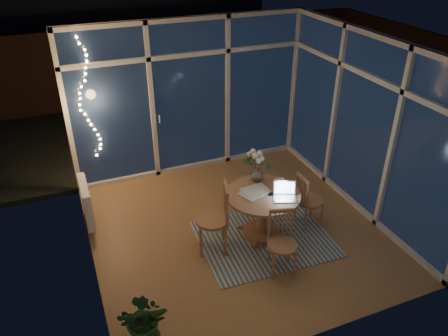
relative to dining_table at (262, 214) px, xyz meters
The scene contains 24 objects.
floor 0.50m from the dining_table, 138.39° to the left, with size 4.00×4.00×0.00m, color olive.
ceiling 2.28m from the dining_table, 138.39° to the left, with size 4.00×4.00×0.00m, color white.
wall_back 2.45m from the dining_table, 96.86° to the left, with size 4.00×0.04×2.60m, color beige.
wall_front 2.02m from the dining_table, 98.71° to the right, with size 4.00×0.04×2.60m, color beige.
wall_left 2.47m from the dining_table, behind, with size 0.04×4.00×2.60m, color beige.
wall_right 1.99m from the dining_table, ahead, with size 0.04×4.00×2.60m, color beige.
window_wall_back 2.41m from the dining_table, 96.99° to the left, with size 4.00×0.10×2.60m, color silver.
window_wall_right 1.96m from the dining_table, ahead, with size 0.10×4.00×2.60m, color silver.
radiator 2.49m from the dining_table, 152.72° to the left, with size 0.10×0.70×0.58m, color white.
fairy_lights 3.09m from the dining_table, 132.17° to the left, with size 0.24×0.10×1.85m, color #FFB666, non-canonical shape.
garden_patio 5.26m from the dining_table, 87.48° to the left, with size 12.00×6.00×0.10m, color black.
garden_fence 5.77m from the dining_table, 92.69° to the left, with size 11.00×0.08×1.80m, color #3B2715.
garden_shrubs 3.79m from the dining_table, 106.38° to the left, with size 0.90×0.90×0.90m, color black.
rug 0.35m from the dining_table, 90.00° to the right, with size 1.79×1.43×0.01m, color #BEB69A.
dining_table is the anchor object (origin of this frame).
chair_left 0.76m from the dining_table, behind, with size 0.47×0.47×1.01m, color #9D6C46.
chair_right 0.74m from the dining_table, ahead, with size 0.39×0.39×0.85m, color #9D6C46.
chair_front 0.74m from the dining_table, 96.68° to the right, with size 0.39×0.39×0.85m, color #9D6C46.
laptop 0.55m from the dining_table, 46.21° to the right, with size 0.30×0.26×0.22m, color silver, non-canonical shape.
flower_vase 0.57m from the dining_table, 79.08° to the left, with size 0.20×0.20×0.21m, color white.
bowl 0.52m from the dining_table, 25.04° to the left, with size 0.15×0.15×0.04m, color white.
newspapers 0.37m from the dining_table, 135.41° to the left, with size 0.36×0.28×0.02m, color beige.
phone 0.37m from the dining_table, 31.58° to the right, with size 0.12×0.06×0.01m, color black.
potted_plant 2.28m from the dining_table, 147.20° to the right, with size 0.54×0.47×0.76m, color #17411F.
Camera 1 is at (-2.05, -4.56, 3.90)m, focal length 35.00 mm.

